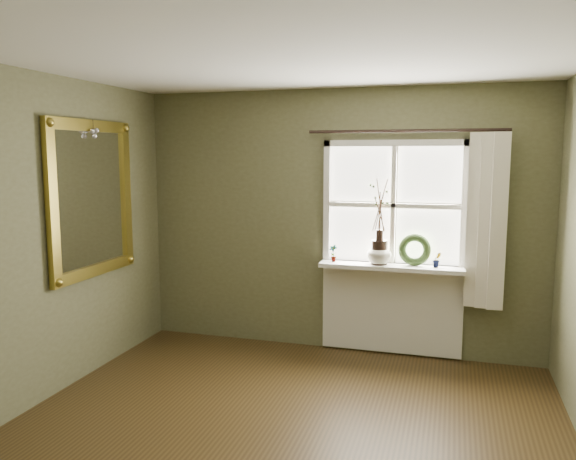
# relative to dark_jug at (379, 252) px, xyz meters

# --- Properties ---
(ceiling) EXTENTS (4.50, 4.50, 0.00)m
(ceiling) POSITION_rel_dark_jug_xyz_m (-0.44, -2.12, 1.56)
(ceiling) COLOR silver
(ceiling) RESTS_ON ground
(wall_back) EXTENTS (4.00, 0.10, 2.60)m
(wall_back) POSITION_rel_dark_jug_xyz_m (-0.44, 0.18, 0.26)
(wall_back) COLOR brown
(wall_back) RESTS_ON ground
(window_frame) EXTENTS (1.36, 0.06, 1.24)m
(window_frame) POSITION_rel_dark_jug_xyz_m (0.11, 0.11, 0.44)
(window_frame) COLOR silver
(window_frame) RESTS_ON wall_back
(window_sill) EXTENTS (1.36, 0.26, 0.04)m
(window_sill) POSITION_rel_dark_jug_xyz_m (0.11, 0.00, -0.14)
(window_sill) COLOR silver
(window_sill) RESTS_ON wall_back
(window_apron) EXTENTS (1.36, 0.04, 0.88)m
(window_apron) POSITION_rel_dark_jug_xyz_m (0.11, 0.11, -0.58)
(window_apron) COLOR silver
(window_apron) RESTS_ON ground
(dark_jug) EXTENTS (0.20, 0.20, 0.23)m
(dark_jug) POSITION_rel_dark_jug_xyz_m (0.00, 0.00, 0.00)
(dark_jug) COLOR black
(dark_jug) RESTS_ON window_sill
(cream_vase) EXTENTS (0.30, 0.30, 0.24)m
(cream_vase) POSITION_rel_dark_jug_xyz_m (0.00, 0.00, 0.00)
(cream_vase) COLOR beige
(cream_vase) RESTS_ON window_sill
(wreath) EXTENTS (0.31, 0.15, 0.31)m
(wreath) POSITION_rel_dark_jug_xyz_m (0.33, 0.04, -0.00)
(wreath) COLOR #2B401C
(wreath) RESTS_ON window_sill
(potted_plant_left) EXTENTS (0.11, 0.09, 0.17)m
(potted_plant_left) POSITION_rel_dark_jug_xyz_m (-0.45, 0.00, -0.03)
(potted_plant_left) COLOR #2B401C
(potted_plant_left) RESTS_ON window_sill
(potted_plant_right) EXTENTS (0.10, 0.09, 0.15)m
(potted_plant_right) POSITION_rel_dark_jug_xyz_m (0.54, 0.00, -0.04)
(potted_plant_right) COLOR #2B401C
(potted_plant_right) RESTS_ON window_sill
(curtain) EXTENTS (0.36, 0.12, 1.59)m
(curtain) POSITION_rel_dark_jug_xyz_m (0.95, 0.01, 0.33)
(curtain) COLOR beige
(curtain) RESTS_ON wall_back
(curtain_rod) EXTENTS (1.84, 0.03, 0.03)m
(curtain_rod) POSITION_rel_dark_jug_xyz_m (0.21, 0.05, 1.14)
(curtain_rod) COLOR black
(curtain_rod) RESTS_ON wall_back
(gilt_mirror) EXTENTS (0.10, 1.15, 1.38)m
(gilt_mirror) POSITION_rel_dark_jug_xyz_m (-2.40, -1.06, 0.54)
(gilt_mirror) COLOR white
(gilt_mirror) RESTS_ON wall_left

